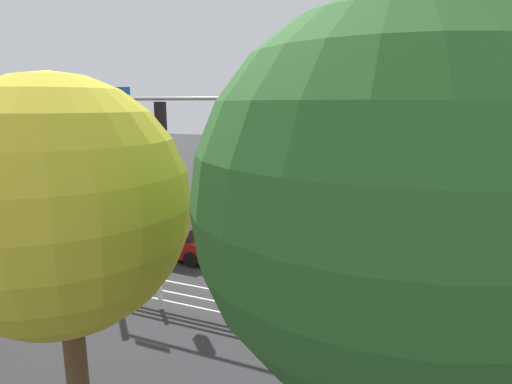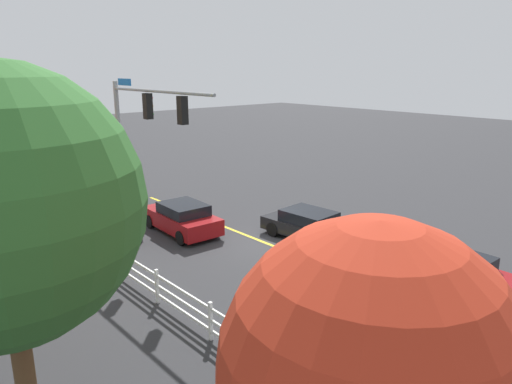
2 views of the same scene
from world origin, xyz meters
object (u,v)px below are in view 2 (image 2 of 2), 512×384
object	(u,v)px
pedestrian	(138,223)
tree_3	(1,206)
car_0	(459,274)
car_3	(182,218)
tree_0	(370,370)
car_2	(312,226)

from	to	relation	value
pedestrian	tree_3	distance (m)	12.65
pedestrian	tree_3	bearing A→B (deg)	-66.88
pedestrian	tree_3	size ratio (longest dim) A/B	0.22
tree_3	car_0	bearing A→B (deg)	-97.98
car_3	pedestrian	xyz separation A→B (m)	(0.04, 2.16, 0.23)
pedestrian	tree_0	distance (m)	16.53
car_0	car_3	distance (m)	11.85
car_2	pedestrian	size ratio (longest dim) A/B	2.82
car_0	car_2	size ratio (longest dim) A/B	0.91
pedestrian	tree_3	world-z (taller)	tree_3
car_0	tree_3	bearing A→B (deg)	-96.44
car_0	car_2	xyz separation A→B (m)	(6.65, -0.02, -0.00)
car_2	pedestrian	distance (m)	7.49
pedestrian	tree_3	xyz separation A→B (m)	(-9.47, 7.23, 4.26)
pedestrian	tree_0	bearing A→B (deg)	-48.47
tree_0	car_0	bearing A→B (deg)	-70.16
car_3	pedestrian	distance (m)	2.17
tree_3	pedestrian	bearing A→B (deg)	-37.36
car_3	tree_0	distance (m)	17.35
car_2	car_0	bearing A→B (deg)	-3.50
car_0	pedestrian	bearing A→B (deg)	-151.15
car_2	pedestrian	xyz separation A→B (m)	(4.65, 5.86, 0.29)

